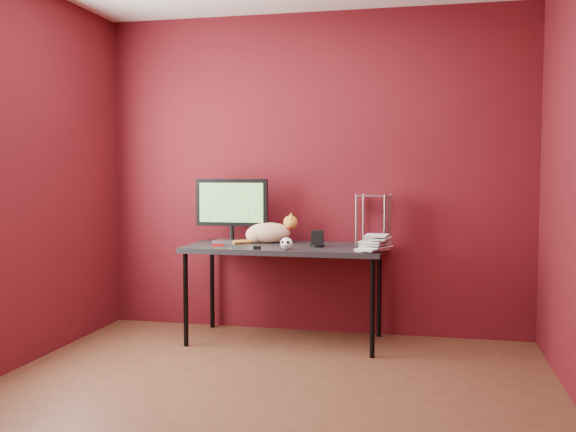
% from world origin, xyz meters
% --- Properties ---
extents(room, '(3.52, 3.52, 2.61)m').
position_xyz_m(room, '(0.00, 0.00, 1.45)').
color(room, '#4F2B1B').
rests_on(room, ground).
extents(desk, '(1.50, 0.70, 0.75)m').
position_xyz_m(desk, '(-0.15, 1.37, 0.70)').
color(desk, black).
rests_on(desk, ground).
extents(monitor, '(0.59, 0.20, 0.51)m').
position_xyz_m(monitor, '(-0.62, 1.50, 1.03)').
color(monitor, '#A5A5A9').
rests_on(monitor, desk).
extents(cat, '(0.48, 0.30, 0.24)m').
position_xyz_m(cat, '(-0.31, 1.51, 0.83)').
color(cat, orange).
rests_on(cat, desk).
extents(skull_mug, '(0.09, 0.09, 0.09)m').
position_xyz_m(skull_mug, '(-0.08, 1.10, 0.80)').
color(skull_mug, white).
rests_on(skull_mug, desk).
extents(speaker, '(0.11, 0.11, 0.12)m').
position_xyz_m(speaker, '(0.11, 1.33, 0.81)').
color(speaker, black).
rests_on(speaker, desk).
extents(book_stack, '(0.25, 0.27, 1.31)m').
position_xyz_m(book_stack, '(0.48, 1.20, 1.40)').
color(book_stack, beige).
rests_on(book_stack, desk).
extents(wire_rack, '(0.26, 0.23, 0.39)m').
position_xyz_m(wire_rack, '(0.51, 1.61, 0.95)').
color(wire_rack, '#A5A5A9').
rests_on(wire_rack, desk).
extents(pocket_knife, '(0.09, 0.04, 0.02)m').
position_xyz_m(pocket_knife, '(-0.64, 1.21, 0.76)').
color(pocket_knife, '#A20C0F').
rests_on(pocket_knife, desk).
extents(black_gadget, '(0.06, 0.04, 0.03)m').
position_xyz_m(black_gadget, '(-0.29, 1.08, 0.76)').
color(black_gadget, black).
rests_on(black_gadget, desk).
extents(washer, '(0.05, 0.05, 0.00)m').
position_xyz_m(washer, '(-0.48, 1.08, 0.75)').
color(washer, '#A5A5A9').
rests_on(washer, desk).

